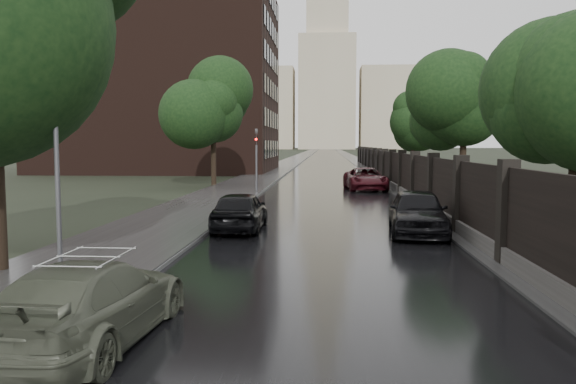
{
  "coord_description": "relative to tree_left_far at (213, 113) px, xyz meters",
  "views": [
    {
      "loc": [
        0.02,
        -9.45,
        3.09
      ],
      "look_at": [
        -1.24,
        8.89,
        1.5
      ],
      "focal_mm": 35.0,
      "sensor_mm": 36.0,
      "label": 1
    }
  ],
  "objects": [
    {
      "name": "ground",
      "position": [
        8.0,
        -30.0,
        -5.24
      ],
      "size": [
        800.0,
        800.0,
        0.0
      ],
      "primitive_type": "plane",
      "color": "black",
      "rests_on": "ground"
    },
    {
      "name": "sidewalk_left",
      "position": [
        2.0,
        160.0,
        -5.16
      ],
      "size": [
        4.0,
        420.0,
        0.16
      ],
      "primitive_type": "cube",
      "color": "#2D2D2D",
      "rests_on": "ground"
    },
    {
      "name": "tree_left_far",
      "position": [
        0.0,
        0.0,
        0.0
      ],
      "size": [
        4.25,
        4.25,
        7.39
      ],
      "color": "black",
      "rests_on": "ground"
    },
    {
      "name": "tree_right_b",
      "position": [
        15.5,
        -8.0,
        -0.29
      ],
      "size": [
        4.08,
        4.08,
        7.01
      ],
      "color": "black",
      "rests_on": "ground"
    },
    {
      "name": "verge_right",
      "position": [
        13.5,
        160.0,
        -5.2
      ],
      "size": [
        3.0,
        420.0,
        0.08
      ],
      "primitive_type": "cube",
      "color": "#2D2D2D",
      "rests_on": "ground"
    },
    {
      "name": "car_right_far",
      "position": [
        10.61,
        -1.97,
        -4.5
      ],
      "size": [
        2.92,
        5.55,
        1.49
      ],
      "primitive_type": "imported",
      "rotation": [
        0.0,
        0.0,
        0.08
      ],
      "color": "#340B11",
      "rests_on": "ground"
    },
    {
      "name": "tree_right_c",
      "position": [
        15.5,
        10.0,
        -0.29
      ],
      "size": [
        4.08,
        4.08,
        7.01
      ],
      "color": "black",
      "rests_on": "ground"
    },
    {
      "name": "brick_building",
      "position": [
        -10.0,
        22.0,
        4.76
      ],
      "size": [
        24.0,
        18.0,
        20.0
      ],
      "primitive_type": "cube",
      "color": "black",
      "rests_on": "ground"
    },
    {
      "name": "road",
      "position": [
        8.0,
        160.0,
        -5.23
      ],
      "size": [
        8.0,
        420.0,
        0.02
      ],
      "primitive_type": "cube",
      "color": "black",
      "rests_on": "ground"
    },
    {
      "name": "stalinist_tower",
      "position": [
        8.0,
        270.0,
        33.14
      ],
      "size": [
        92.0,
        30.0,
        159.0
      ],
      "color": "tan",
      "rests_on": "ground"
    },
    {
      "name": "traffic_light",
      "position": [
        3.7,
        -5.01,
        -2.84
      ],
      "size": [
        0.16,
        0.32,
        4.0
      ],
      "color": "#59595E",
      "rests_on": "ground"
    },
    {
      "name": "volga_sedan",
      "position": [
        4.4,
        -31.23,
        -4.58
      ],
      "size": [
        2.11,
        4.64,
        1.32
      ],
      "primitive_type": "imported",
      "rotation": [
        0.0,
        0.0,
        3.08
      ],
      "color": "#4A4E3E",
      "rests_on": "ground"
    },
    {
      "name": "lamp_post",
      "position": [
        2.6,
        -28.5,
        -2.57
      ],
      "size": [
        0.25,
        0.12,
        5.11
      ],
      "color": "#59595E",
      "rests_on": "ground"
    },
    {
      "name": "car_right_near",
      "position": [
        11.1,
        -20.36,
        -4.46
      ],
      "size": [
        2.21,
        4.73,
        1.57
      ],
      "primitive_type": "imported",
      "rotation": [
        0.0,
        0.0,
        -0.08
      ],
      "color": "black",
      "rests_on": "ground"
    },
    {
      "name": "fence_right",
      "position": [
        12.6,
        2.01,
        -4.23
      ],
      "size": [
        0.45,
        75.72,
        2.7
      ],
      "color": "#383533",
      "rests_on": "ground"
    },
    {
      "name": "hatchback_left",
      "position": [
        4.97,
        -19.92,
        -4.53
      ],
      "size": [
        1.72,
        4.21,
        1.43
      ],
      "primitive_type": "imported",
      "rotation": [
        0.0,
        0.0,
        3.15
      ],
      "color": "black",
      "rests_on": "ground"
    }
  ]
}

